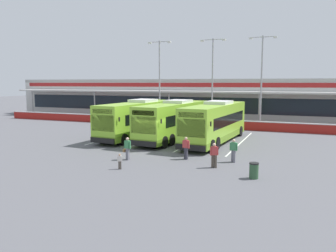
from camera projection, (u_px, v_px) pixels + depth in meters
ground_plane at (152, 149)px, 28.10m from camera, size 200.00×200.00×0.00m
terminal_building at (224, 99)px, 52.45m from camera, size 70.00×13.00×6.00m
red_barrier_wall at (201, 123)px, 41.36m from camera, size 60.00×0.40×1.10m
coach_bus_leftmost at (139, 119)px, 34.39m from camera, size 3.55×12.29×3.78m
coach_bus_left_centre at (174, 121)px, 32.93m from camera, size 3.55×12.29×3.78m
coach_bus_centre at (215, 123)px, 31.23m from camera, size 3.55×12.29×3.78m
bay_stripe_far_west at (121, 135)px, 35.96m from camera, size 0.14×13.00×0.01m
bay_stripe_west at (158, 137)px, 34.39m from camera, size 0.14×13.00×0.01m
bay_stripe_mid_west at (197, 140)px, 32.83m from camera, size 0.14×13.00×0.01m
bay_stripe_centre at (241, 142)px, 31.27m from camera, size 0.14×13.00×0.01m
pedestrian_with_handbag at (127, 148)px, 24.20m from camera, size 0.63×0.39×1.62m
pedestrian_in_dark_coat at (234, 150)px, 23.44m from camera, size 0.53×0.30×1.62m
pedestrian_child at (120, 161)px, 21.58m from camera, size 0.31×0.23×1.00m
pedestrian_near_bin at (186, 147)px, 24.34m from camera, size 0.54×0.34×1.62m
pedestrian_approaching_bus at (214, 154)px, 21.92m from camera, size 0.51×0.35×1.62m
lamp_post_west at (160, 77)px, 45.48m from camera, size 3.24×0.28×11.00m
lamp_post_centre at (212, 76)px, 43.10m from camera, size 3.24×0.28×11.00m
lamp_post_east at (262, 76)px, 40.67m from camera, size 3.24×0.28×11.00m
litter_bin at (254, 171)px, 19.48m from camera, size 0.54×0.54×0.93m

